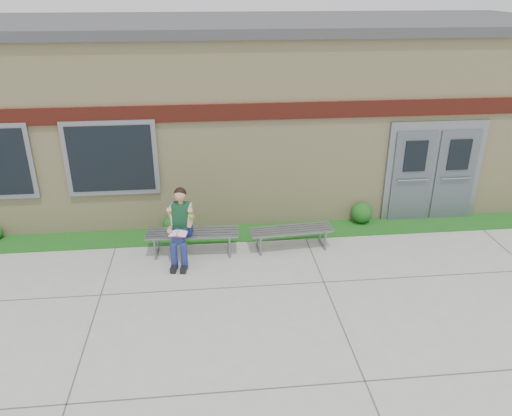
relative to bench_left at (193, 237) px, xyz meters
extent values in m
plane|color=#9E9E99|center=(1.39, -1.85, -0.37)|extent=(80.00, 80.00, 0.00)
cube|color=#164E14|center=(1.39, 0.75, -0.36)|extent=(16.00, 0.80, 0.02)
cube|color=beige|center=(1.39, 4.15, 1.63)|extent=(16.00, 6.00, 4.00)
cube|color=#3F3F42|center=(1.39, 4.15, 3.73)|extent=(16.20, 6.20, 0.20)
cube|color=maroon|center=(1.39, 1.12, 2.23)|extent=(16.00, 0.06, 0.35)
cube|color=slate|center=(-1.61, 1.11, 1.33)|extent=(1.90, 0.08, 1.60)
cube|color=black|center=(-1.61, 1.07, 1.33)|extent=(1.70, 0.04, 1.40)
cube|color=slate|center=(5.39, 1.11, 0.78)|extent=(2.20, 0.08, 2.30)
cube|color=#505860|center=(4.89, 1.06, 0.68)|extent=(0.92, 0.06, 2.10)
cube|color=#505860|center=(5.89, 1.06, 0.68)|extent=(0.92, 0.06, 2.10)
cube|color=slate|center=(0.00, 0.00, 0.09)|extent=(1.86, 0.59, 0.04)
cube|color=slate|center=(-0.73, 0.00, -0.16)|extent=(0.07, 0.51, 0.42)
cube|color=slate|center=(0.73, 0.00, -0.16)|extent=(0.07, 0.51, 0.42)
cube|color=slate|center=(2.00, 0.00, 0.05)|extent=(1.72, 0.59, 0.03)
cube|color=slate|center=(1.33, 0.00, -0.18)|extent=(0.08, 0.47, 0.38)
cube|color=slate|center=(2.67, 0.00, -0.18)|extent=(0.08, 0.47, 0.38)
cube|color=navy|center=(-0.18, -0.05, 0.19)|extent=(0.40, 0.32, 0.17)
cube|color=#103C24|center=(-0.19, -0.07, 0.53)|extent=(0.37, 0.27, 0.49)
sphere|color=tan|center=(-0.19, -0.08, 0.96)|extent=(0.26, 0.26, 0.23)
sphere|color=black|center=(-0.19, -0.06, 0.98)|extent=(0.27, 0.27, 0.24)
cylinder|color=navy|center=(-0.33, -0.31, 0.22)|extent=(0.23, 0.47, 0.16)
cylinder|color=navy|center=(-0.14, -0.34, 0.22)|extent=(0.23, 0.47, 0.16)
cylinder|color=navy|center=(-0.35, -0.57, -0.10)|extent=(0.13, 0.13, 0.54)
cylinder|color=navy|center=(-0.16, -0.60, -0.10)|extent=(0.13, 0.13, 0.54)
cube|color=black|center=(-0.36, -0.64, -0.31)|extent=(0.15, 0.29, 0.11)
cube|color=black|center=(-0.17, -0.67, -0.31)|extent=(0.15, 0.29, 0.11)
cylinder|color=tan|center=(-0.40, -0.10, 0.59)|extent=(0.14, 0.25, 0.28)
cylinder|color=tan|center=(0.00, -0.17, 0.59)|extent=(0.14, 0.25, 0.28)
cube|color=white|center=(-0.25, -0.45, 0.32)|extent=(0.37, 0.29, 0.02)
cube|color=#C3496B|center=(-0.25, -0.45, 0.31)|extent=(0.37, 0.30, 0.01)
sphere|color=#6AAE2E|center=(0.01, -0.32, 0.60)|extent=(0.09, 0.09, 0.09)
sphere|color=#164E14|center=(-0.50, 1.00, -0.18)|extent=(0.33, 0.33, 0.33)
sphere|color=#164E14|center=(3.79, 1.00, -0.11)|extent=(0.47, 0.47, 0.47)
camera|label=1|loc=(0.35, -8.93, 4.65)|focal=35.00mm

